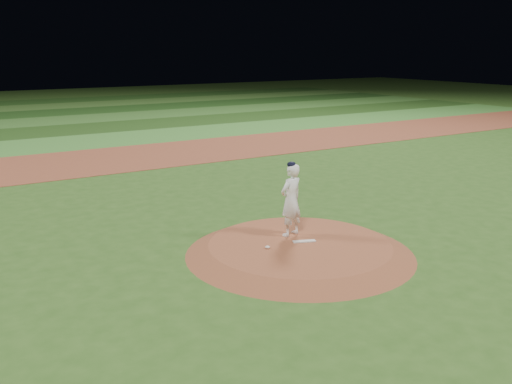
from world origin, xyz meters
The scene contains 12 objects.
ground centered at (0.00, 0.00, 0.00)m, with size 120.00×120.00×0.00m, color #2D551B.
infield_dirt_band centered at (0.00, 14.00, 0.01)m, with size 70.00×6.00×0.02m, color brown.
outfield_stripe_0 centered at (0.00, 19.50, 0.01)m, with size 70.00×5.00×0.02m, color #3A7C2D.
outfield_stripe_1 centered at (0.00, 24.50, 0.01)m, with size 70.00×5.00×0.02m, color #204315.
outfield_stripe_2 centered at (0.00, 29.50, 0.01)m, with size 70.00×5.00×0.02m, color #346826.
outfield_stripe_3 centered at (0.00, 34.50, 0.01)m, with size 70.00×5.00×0.02m, color #1B4114.
outfield_stripe_4 centered at (0.00, 39.50, 0.01)m, with size 70.00×5.00×0.02m, color #386625.
outfield_stripe_5 centered at (0.00, 44.50, 0.01)m, with size 70.00×5.00×0.02m, color #204817.
pitchers_mound centered at (0.00, 0.00, 0.12)m, with size 5.50×5.50×0.25m, color brown.
pitching_rubber centered at (0.17, 0.05, 0.26)m, with size 0.56×0.14×0.03m, color silver.
rosin_bag centered at (-0.84, 0.13, 0.28)m, with size 0.11×0.11×0.06m, color white.
pitcher_on_mound centered at (0.18, 0.65, 1.18)m, with size 0.75×0.58×1.88m.
Camera 1 is at (-7.71, -10.47, 4.84)m, focal length 40.00 mm.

